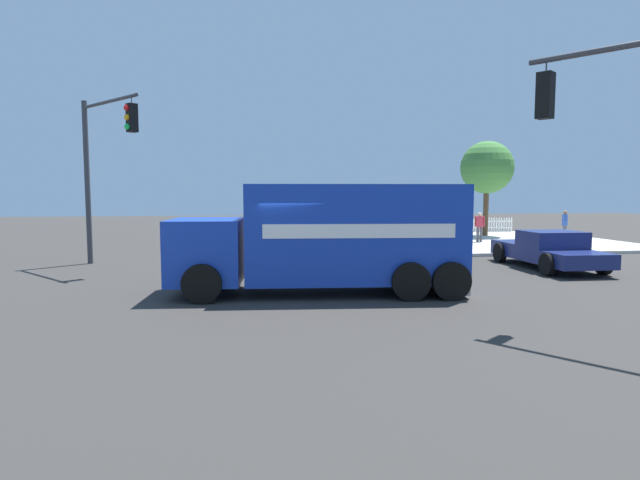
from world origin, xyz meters
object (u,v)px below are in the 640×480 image
object	(u,v)px
pickup_navy	(549,248)
pedestrian_crossing	(480,225)
traffic_light_primary	(101,157)
shade_tree_near	(487,168)
delivery_truck	(329,237)
pedestrian_near_corner	(565,223)

from	to	relation	value
pickup_navy	pedestrian_crossing	distance (m)	8.82
traffic_light_primary	pickup_navy	xyz separation A→B (m)	(-16.20, 2.98, -3.35)
pickup_navy	shade_tree_near	distance (m)	13.49
delivery_truck	traffic_light_primary	distance (m)	10.12
delivery_truck	shade_tree_near	world-z (taller)	shade_tree_near
pedestrian_crossing	pickup_navy	bearing A→B (deg)	80.08
traffic_light_primary	pedestrian_crossing	distance (m)	18.86
pickup_navy	pedestrian_crossing	size ratio (longest dim) A/B	3.35
pedestrian_near_corner	shade_tree_near	world-z (taller)	shade_tree_near
pickup_navy	traffic_light_primary	bearing A→B (deg)	-10.44
traffic_light_primary	pedestrian_near_corner	world-z (taller)	traffic_light_primary
shade_tree_near	pedestrian_crossing	bearing A→B (deg)	59.67
delivery_truck	pickup_navy	bearing A→B (deg)	-158.96
traffic_light_primary	pickup_navy	world-z (taller)	traffic_light_primary
pickup_navy	pedestrian_crossing	bearing A→B (deg)	-99.92
delivery_truck	pedestrian_near_corner	distance (m)	19.52
delivery_truck	traffic_light_primary	xyz separation A→B (m)	(7.47, -6.34, 2.54)
traffic_light_primary	pickup_navy	bearing A→B (deg)	169.56
traffic_light_primary	pedestrian_crossing	bearing A→B (deg)	-162.16
traffic_light_primary	pedestrian_crossing	xyz separation A→B (m)	(-17.72, -5.70, -3.05)
traffic_light_primary	delivery_truck	bearing A→B (deg)	139.65
pickup_navy	pedestrian_near_corner	world-z (taller)	pedestrian_near_corner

